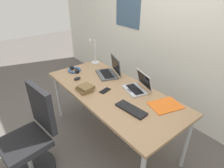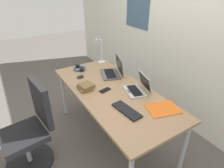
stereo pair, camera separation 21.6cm
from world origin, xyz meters
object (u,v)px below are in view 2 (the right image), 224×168
Objects in this scene: headphones at (79,68)px; book_stack at (85,87)px; desk_lamp at (99,51)px; cell_phone at (105,90)px; laptop_back_right at (138,88)px; office_chair at (31,134)px; laptop_front_left at (113,71)px; external_keyboard at (127,110)px; paper_folder_front_right at (163,109)px; computer_mouse at (80,77)px.

book_stack is (0.56, -0.16, 0.02)m from headphones.
desk_lamp reaches higher than cell_phone.
laptop_back_right is at bearing 19.15° from headphones.
cell_phone is at bearing -125.15° from laptop_back_right.
headphones reaches higher than cell_phone.
laptop_back_right is at bearing 73.43° from office_chair.
laptop_front_left is 0.41× the size of office_chair.
cell_phone is (-0.45, 0.02, -0.01)m from external_keyboard.
paper_folder_front_right is at bearing 13.67° from headphones.
desk_lamp is at bearing 117.67° from office_chair.
desk_lamp is at bearing 139.46° from book_stack.
external_keyboard is 1.67× the size of book_stack.
headphones is (0.06, -0.37, -0.18)m from desk_lamp.
headphones is (-1.16, 0.00, 0.01)m from external_keyboard.
book_stack is at bearing 91.49° from office_chair.
laptop_front_left reaches higher than office_chair.
computer_mouse is at bearing 167.72° from book_stack.
computer_mouse is 0.31× the size of paper_folder_front_right.
laptop_back_right is 1.71× the size of book_stack.
cell_phone is 0.14× the size of office_chair.
paper_folder_front_right is 0.32× the size of office_chair.
computer_mouse is (-0.14, -0.41, -0.03)m from laptop_front_left.
desk_lamp is 0.41× the size of office_chair.
computer_mouse is 0.10× the size of office_chair.
laptop_back_right is 1.03× the size of external_keyboard.
headphones is (-0.71, -0.01, 0.01)m from cell_phone.
laptop_front_left is at bearing 65.29° from computer_mouse.
laptop_back_right is at bearing -2.62° from desk_lamp.
computer_mouse is at bearing -158.57° from paper_folder_front_right.
external_keyboard is 1.06× the size of paper_folder_front_right.
cell_phone is at bearing -153.43° from paper_folder_front_right.
office_chair is at bearing -112.12° from cell_phone.
laptop_back_right is (0.52, 0.00, -0.01)m from laptop_front_left.
cell_phone is 0.69× the size of book_stack.
paper_folder_front_right is (0.40, 0.00, -0.04)m from laptop_back_right.
desk_lamp is 1.40m from paper_folder_front_right.
desk_lamp is 0.59m from computer_mouse.
book_stack is 0.78m from office_chair.
laptop_back_right is 1.58× the size of headphones.
laptop_front_left reaches higher than headphones.
cell_phone is at bearing 81.31° from office_chair.
desk_lamp reaches higher than external_keyboard.
headphones is (-0.40, -0.32, -0.03)m from laptop_front_left.
book_stack is (-0.37, -0.48, -0.01)m from laptop_back_right.
desk_lamp is 2.02× the size of book_stack.
computer_mouse reaches higher than cell_phone.
laptop_front_left is at bearing -179.50° from laptop_back_right.
desk_lamp is 1.29× the size of paper_folder_front_right.
headphones is at bearing 124.17° from office_chair.
headphones is 0.58m from book_stack.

